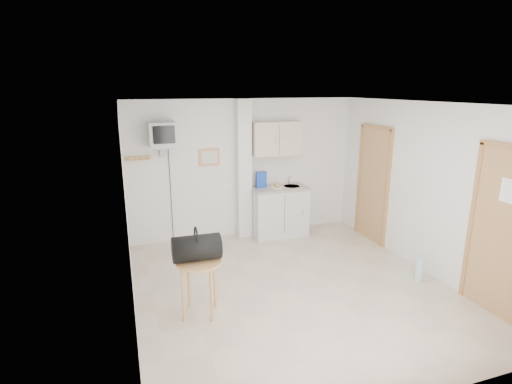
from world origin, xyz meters
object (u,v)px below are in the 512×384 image
object	(u,v)px
round_table	(199,270)
water_bottle	(420,270)
crt_television	(163,135)
duffel_bag	(197,248)

from	to	relation	value
round_table	water_bottle	size ratio (longest dim) A/B	1.95
crt_television	water_bottle	bearing A→B (deg)	-36.82
duffel_bag	water_bottle	world-z (taller)	duffel_bag
round_table	water_bottle	xyz separation A→B (m)	(3.13, -0.15, -0.43)
duffel_bag	water_bottle	size ratio (longest dim) A/B	1.57
round_table	duffel_bag	distance (m)	0.27
duffel_bag	water_bottle	bearing A→B (deg)	-2.05
crt_television	round_table	size ratio (longest dim) A/B	3.04
round_table	crt_television	bearing A→B (deg)	92.71
duffel_bag	water_bottle	xyz separation A→B (m)	(3.15, -0.18, -0.70)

